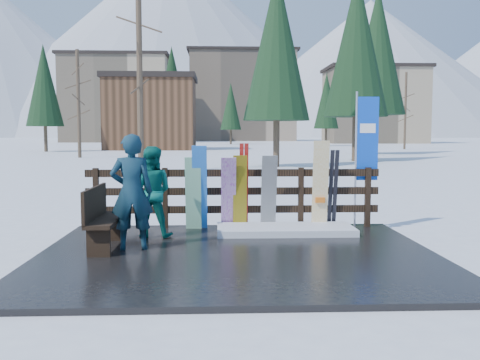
{
  "coord_description": "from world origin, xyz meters",
  "views": [
    {
      "loc": [
        -0.3,
        -7.94,
        1.88
      ],
      "look_at": [
        0.08,
        1.0,
        1.1
      ],
      "focal_mm": 40.0,
      "sensor_mm": 36.0,
      "label": 1
    }
  ],
  "objects_px": {
    "snowboard_1": "(193,193)",
    "rental_flag": "(365,144)",
    "snowboard_4": "(269,192)",
    "snowboard_2": "(240,192)",
    "person_back": "(151,192)",
    "snowboard_3": "(228,193)",
    "snowboard_0": "(200,188)",
    "snowboard_5": "(320,185)",
    "bench": "(102,216)",
    "person_front": "(132,192)"
  },
  "relations": [
    {
      "from": "snowboard_2",
      "to": "snowboard_5",
      "type": "distance_m",
      "value": 1.52
    },
    {
      "from": "rental_flag",
      "to": "snowboard_3",
      "type": "bearing_deg",
      "value": -174.14
    },
    {
      "from": "snowboard_3",
      "to": "snowboard_5",
      "type": "height_order",
      "value": "snowboard_5"
    },
    {
      "from": "bench",
      "to": "person_front",
      "type": "xyz_separation_m",
      "value": [
        0.49,
        -0.09,
        0.38
      ]
    },
    {
      "from": "snowboard_4",
      "to": "rental_flag",
      "type": "relative_size",
      "value": 0.55
    },
    {
      "from": "person_front",
      "to": "snowboard_4",
      "type": "bearing_deg",
      "value": -150.87
    },
    {
      "from": "bench",
      "to": "snowboard_0",
      "type": "bearing_deg",
      "value": 46.46
    },
    {
      "from": "person_front",
      "to": "snowboard_0",
      "type": "bearing_deg",
      "value": -127.75
    },
    {
      "from": "snowboard_1",
      "to": "snowboard_4",
      "type": "height_order",
      "value": "snowboard_4"
    },
    {
      "from": "snowboard_3",
      "to": "snowboard_2",
      "type": "bearing_deg",
      "value": 0.0
    },
    {
      "from": "snowboard_5",
      "to": "person_back",
      "type": "height_order",
      "value": "snowboard_5"
    },
    {
      "from": "snowboard_0",
      "to": "rental_flag",
      "type": "distance_m",
      "value": 3.28
    },
    {
      "from": "snowboard_1",
      "to": "snowboard_2",
      "type": "xyz_separation_m",
      "value": [
        0.87,
        0.0,
        0.02
      ]
    },
    {
      "from": "person_back",
      "to": "snowboard_0",
      "type": "bearing_deg",
      "value": -137.14
    },
    {
      "from": "snowboard_0",
      "to": "person_front",
      "type": "bearing_deg",
      "value": -121.01
    },
    {
      "from": "snowboard_3",
      "to": "snowboard_4",
      "type": "height_order",
      "value": "snowboard_4"
    },
    {
      "from": "snowboard_5",
      "to": "person_front",
      "type": "distance_m",
      "value": 3.66
    },
    {
      "from": "snowboard_2",
      "to": "person_front",
      "type": "height_order",
      "value": "person_front"
    },
    {
      "from": "snowboard_0",
      "to": "snowboard_5",
      "type": "height_order",
      "value": "snowboard_5"
    },
    {
      "from": "bench",
      "to": "rental_flag",
      "type": "xyz_separation_m",
      "value": [
        4.65,
        1.83,
        1.09
      ]
    },
    {
      "from": "snowboard_2",
      "to": "snowboard_3",
      "type": "relative_size",
      "value": 1.0
    },
    {
      "from": "snowboard_3",
      "to": "snowboard_4",
      "type": "distance_m",
      "value": 0.76
    },
    {
      "from": "snowboard_1",
      "to": "person_front",
      "type": "distance_m",
      "value": 1.88
    },
    {
      "from": "snowboard_2",
      "to": "snowboard_0",
      "type": "bearing_deg",
      "value": -180.0
    },
    {
      "from": "bench",
      "to": "rental_flag",
      "type": "distance_m",
      "value": 5.12
    },
    {
      "from": "snowboard_2",
      "to": "snowboard_4",
      "type": "height_order",
      "value": "snowboard_2"
    },
    {
      "from": "snowboard_2",
      "to": "snowboard_5",
      "type": "relative_size",
      "value": 0.85
    },
    {
      "from": "bench",
      "to": "snowboard_5",
      "type": "distance_m",
      "value": 4.07
    },
    {
      "from": "bench",
      "to": "snowboard_0",
      "type": "xyz_separation_m",
      "value": [
        1.48,
        1.56,
        0.28
      ]
    },
    {
      "from": "snowboard_0",
      "to": "snowboard_4",
      "type": "xyz_separation_m",
      "value": [
        1.29,
        0.0,
        -0.09
      ]
    },
    {
      "from": "snowboard_5",
      "to": "rental_flag",
      "type": "distance_m",
      "value": 1.22
    },
    {
      "from": "snowboard_2",
      "to": "rental_flag",
      "type": "distance_m",
      "value": 2.6
    },
    {
      "from": "bench",
      "to": "snowboard_3",
      "type": "height_order",
      "value": "snowboard_3"
    },
    {
      "from": "snowboard_1",
      "to": "person_back",
      "type": "bearing_deg",
      "value": -137.22
    },
    {
      "from": "bench",
      "to": "snowboard_5",
      "type": "bearing_deg",
      "value": 22.6
    },
    {
      "from": "snowboard_1",
      "to": "person_back",
      "type": "distance_m",
      "value": 0.97
    },
    {
      "from": "snowboard_1",
      "to": "snowboard_3",
      "type": "distance_m",
      "value": 0.66
    },
    {
      "from": "snowboard_4",
      "to": "person_back",
      "type": "xyz_separation_m",
      "value": [
        -2.12,
        -0.65,
        0.09
      ]
    },
    {
      "from": "snowboard_1",
      "to": "snowboard_5",
      "type": "bearing_deg",
      "value": -0.0
    },
    {
      "from": "bench",
      "to": "snowboard_3",
      "type": "distance_m",
      "value": 2.56
    },
    {
      "from": "snowboard_1",
      "to": "rental_flag",
      "type": "relative_size",
      "value": 0.53
    },
    {
      "from": "bench",
      "to": "snowboard_2",
      "type": "bearing_deg",
      "value": 34.95
    },
    {
      "from": "snowboard_4",
      "to": "snowboard_5",
      "type": "bearing_deg",
      "value": -0.0
    },
    {
      "from": "person_back",
      "to": "snowboard_5",
      "type": "bearing_deg",
      "value": -163.47
    },
    {
      "from": "bench",
      "to": "person_front",
      "type": "bearing_deg",
      "value": -11.02
    },
    {
      "from": "snowboard_0",
      "to": "snowboard_4",
      "type": "distance_m",
      "value": 1.3
    },
    {
      "from": "snowboard_4",
      "to": "person_front",
      "type": "distance_m",
      "value": 2.83
    },
    {
      "from": "snowboard_2",
      "to": "person_front",
      "type": "xyz_separation_m",
      "value": [
        -1.74,
        -1.66,
        0.2
      ]
    },
    {
      "from": "snowboard_0",
      "to": "snowboard_5",
      "type": "xyz_separation_m",
      "value": [
        2.26,
        0.0,
        0.04
      ]
    },
    {
      "from": "snowboard_1",
      "to": "snowboard_5",
      "type": "distance_m",
      "value": 2.39
    }
  ]
}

